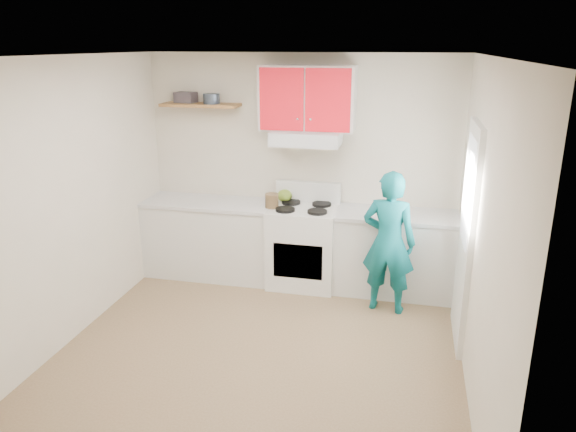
% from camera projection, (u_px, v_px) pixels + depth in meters
% --- Properties ---
extents(floor, '(3.80, 3.80, 0.00)m').
position_uv_depth(floor, '(259.00, 353.00, 4.94)').
color(floor, brown).
rests_on(floor, ground).
extents(ceiling, '(3.60, 3.80, 0.04)m').
position_uv_depth(ceiling, '(253.00, 56.00, 4.14)').
color(ceiling, white).
rests_on(ceiling, floor).
extents(back_wall, '(3.60, 0.04, 2.60)m').
position_uv_depth(back_wall, '(301.00, 169.00, 6.30)').
color(back_wall, beige).
rests_on(back_wall, floor).
extents(front_wall, '(3.60, 0.04, 2.60)m').
position_uv_depth(front_wall, '(154.00, 328.00, 2.77)').
color(front_wall, beige).
rests_on(front_wall, floor).
extents(left_wall, '(0.04, 3.80, 2.60)m').
position_uv_depth(left_wall, '(66.00, 204.00, 4.92)').
color(left_wall, beige).
rests_on(left_wall, floor).
extents(right_wall, '(0.04, 3.80, 2.60)m').
position_uv_depth(right_wall, '(481.00, 233.00, 4.16)').
color(right_wall, beige).
rests_on(right_wall, floor).
extents(door, '(0.05, 0.85, 2.05)m').
position_uv_depth(door, '(466.00, 236.00, 4.90)').
color(door, white).
rests_on(door, floor).
extents(door_glass, '(0.01, 0.55, 0.95)m').
position_uv_depth(door_glass, '(468.00, 191.00, 4.78)').
color(door_glass, white).
rests_on(door_glass, door).
extents(counter_left, '(1.52, 0.60, 0.90)m').
position_uv_depth(counter_left, '(211.00, 239.00, 6.50)').
color(counter_left, silver).
rests_on(counter_left, floor).
extents(counter_right, '(1.32, 0.60, 0.90)m').
position_uv_depth(counter_right, '(395.00, 254.00, 6.04)').
color(counter_right, silver).
rests_on(counter_right, floor).
extents(stove, '(0.76, 0.65, 0.92)m').
position_uv_depth(stove, '(303.00, 246.00, 6.24)').
color(stove, white).
rests_on(stove, floor).
extents(range_hood, '(0.76, 0.44, 0.15)m').
position_uv_depth(range_hood, '(306.00, 138.00, 5.96)').
color(range_hood, silver).
rests_on(range_hood, back_wall).
extents(upper_cabinets, '(1.02, 0.33, 0.70)m').
position_uv_depth(upper_cabinets, '(308.00, 98.00, 5.88)').
color(upper_cabinets, red).
rests_on(upper_cabinets, back_wall).
extents(shelf, '(0.90, 0.30, 0.04)m').
position_uv_depth(shelf, '(200.00, 105.00, 6.19)').
color(shelf, brown).
rests_on(shelf, back_wall).
extents(books, '(0.25, 0.20, 0.12)m').
position_uv_depth(books, '(186.00, 97.00, 6.24)').
color(books, '#443C43').
rests_on(books, shelf).
extents(tin, '(0.23, 0.23, 0.11)m').
position_uv_depth(tin, '(211.00, 99.00, 6.12)').
color(tin, '#333D4C').
rests_on(tin, shelf).
extents(kettle, '(0.21, 0.21, 0.15)m').
position_uv_depth(kettle, '(285.00, 196.00, 6.32)').
color(kettle, olive).
rests_on(kettle, stove).
extents(crock, '(0.16, 0.16, 0.18)m').
position_uv_depth(crock, '(272.00, 202.00, 6.10)').
color(crock, '#4C3921').
rests_on(crock, counter_left).
extents(cutting_board, '(0.31, 0.26, 0.02)m').
position_uv_depth(cutting_board, '(379.00, 216.00, 5.85)').
color(cutting_board, olive).
rests_on(cutting_board, counter_right).
extents(silicone_mat, '(0.30, 0.26, 0.01)m').
position_uv_depth(silicone_mat, '(428.00, 217.00, 5.83)').
color(silicone_mat, red).
rests_on(silicone_mat, counter_right).
extents(person, '(0.60, 0.44, 1.50)m').
position_uv_depth(person, '(389.00, 242.00, 5.53)').
color(person, '#0B636A').
rests_on(person, floor).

